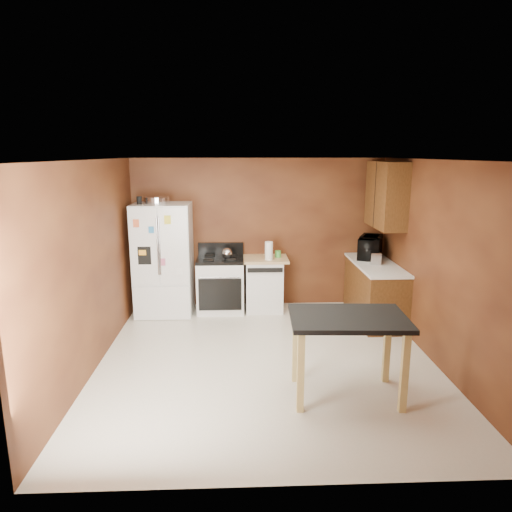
{
  "coord_description": "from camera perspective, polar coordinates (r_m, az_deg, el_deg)",
  "views": [
    {
      "loc": [
        -0.35,
        -5.36,
        2.58
      ],
      "look_at": [
        -0.1,
        0.85,
        1.17
      ],
      "focal_mm": 32.0,
      "sensor_mm": 36.0,
      "label": 1
    }
  ],
  "objects": [
    {
      "name": "roasting_pan",
      "position": [
        7.41,
        -12.25,
        6.85
      ],
      "size": [
        0.41,
        0.41,
        0.1
      ],
      "primitive_type": "cylinder",
      "color": "silver",
      "rests_on": "refrigerator"
    },
    {
      "name": "gas_range",
      "position": [
        7.59,
        -4.44,
        -3.47
      ],
      "size": [
        0.76,
        0.68,
        1.1
      ],
      "color": "white",
      "rests_on": "ground"
    },
    {
      "name": "island",
      "position": [
        4.96,
        11.42,
        -8.9
      ],
      "size": [
        1.25,
        0.87,
        0.91
      ],
      "color": "black",
      "rests_on": "ground"
    },
    {
      "name": "wall_right",
      "position": [
        6.04,
        21.68,
        -0.86
      ],
      "size": [
        0.0,
        4.5,
        4.5
      ],
      "primitive_type": "plane",
      "rotation": [
        1.57,
        0.0,
        -1.57
      ],
      "color": "brown",
      "rests_on": "ground"
    },
    {
      "name": "kettle",
      "position": [
        7.42,
        -3.65,
        0.35
      ],
      "size": [
        0.17,
        0.17,
        0.17
      ],
      "primitive_type": "sphere",
      "color": "silver",
      "rests_on": "gas_range"
    },
    {
      "name": "microwave",
      "position": [
        7.66,
        14.07,
        0.97
      ],
      "size": [
        0.61,
        0.7,
        0.33
      ],
      "primitive_type": "imported",
      "rotation": [
        0.0,
        0.0,
        1.14
      ],
      "color": "black",
      "rests_on": "right_cabinets"
    },
    {
      "name": "wall_back",
      "position": [
        7.73,
        0.3,
        2.87
      ],
      "size": [
        4.2,
        0.0,
        4.2
      ],
      "primitive_type": "plane",
      "rotation": [
        1.57,
        0.0,
        0.0
      ],
      "color": "brown",
      "rests_on": "ground"
    },
    {
      "name": "green_canister",
      "position": [
        7.56,
        2.76,
        0.26
      ],
      "size": [
        0.1,
        0.1,
        0.11
      ],
      "primitive_type": "cylinder",
      "rotation": [
        0.0,
        0.0,
        -0.03
      ],
      "color": "green",
      "rests_on": "dishwasher"
    },
    {
      "name": "refrigerator",
      "position": [
        7.51,
        -11.47,
        -0.41
      ],
      "size": [
        0.9,
        0.8,
        1.8
      ],
      "color": "white",
      "rests_on": "ground"
    },
    {
      "name": "right_cabinets",
      "position": [
        7.37,
        15.01,
        -0.78
      ],
      "size": [
        0.63,
        1.58,
        2.45
      ],
      "color": "brown",
      "rests_on": "ground"
    },
    {
      "name": "toaster",
      "position": [
        7.31,
        14.63,
        -0.18
      ],
      "size": [
        0.19,
        0.27,
        0.19
      ],
      "primitive_type": "cube",
      "rotation": [
        0.0,
        0.0,
        -0.12
      ],
      "color": "silver",
      "rests_on": "right_cabinets"
    },
    {
      "name": "dishwasher",
      "position": [
        7.62,
        1.0,
        -3.44
      ],
      "size": [
        0.78,
        0.63,
        0.89
      ],
      "color": "white",
      "rests_on": "ground"
    },
    {
      "name": "ceiling",
      "position": [
        5.37,
        1.44,
        11.93
      ],
      "size": [
        4.5,
        4.5,
        0.0
      ],
      "primitive_type": "plane",
      "rotation": [
        3.14,
        0.0,
        0.0
      ],
      "color": "white",
      "rests_on": "ground"
    },
    {
      "name": "wall_front",
      "position": [
        3.4,
        3.84,
        -10.27
      ],
      "size": [
        4.2,
        0.0,
        4.2
      ],
      "primitive_type": "plane",
      "rotation": [
        -1.57,
        0.0,
        0.0
      ],
      "color": "brown",
      "rests_on": "ground"
    },
    {
      "name": "floor",
      "position": [
        5.95,
        1.3,
        -12.89
      ],
      "size": [
        4.5,
        4.5,
        0.0
      ],
      "primitive_type": "plane",
      "color": "beige",
      "rests_on": "ground"
    },
    {
      "name": "paper_towel",
      "position": [
        7.35,
        1.62,
        0.66
      ],
      "size": [
        0.15,
        0.15,
        0.3
      ],
      "primitive_type": "cylinder",
      "rotation": [
        0.0,
        0.0,
        0.21
      ],
      "color": "white",
      "rests_on": "dishwasher"
    },
    {
      "name": "pen_cup",
      "position": [
        7.33,
        -14.39,
        6.75
      ],
      "size": [
        0.08,
        0.08,
        0.12
      ],
      "primitive_type": "cylinder",
      "color": "black",
      "rests_on": "refrigerator"
    },
    {
      "name": "wall_left",
      "position": [
        5.79,
        -19.86,
        -1.27
      ],
      "size": [
        0.0,
        4.5,
        4.5
      ],
      "primitive_type": "plane",
      "rotation": [
        1.57,
        0.0,
        1.57
      ],
      "color": "brown",
      "rests_on": "ground"
    }
  ]
}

